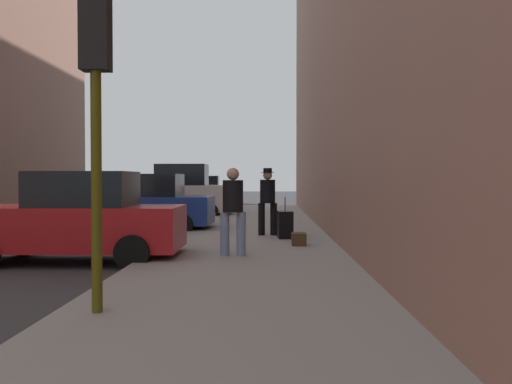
{
  "coord_description": "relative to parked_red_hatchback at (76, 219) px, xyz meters",
  "views": [
    {
      "loc": [
        6.42,
        -12.19,
        1.65
      ],
      "look_at": [
        6.04,
        5.48,
        1.23
      ],
      "focal_mm": 40.0,
      "sensor_mm": 36.0,
      "label": 1
    }
  ],
  "objects": [
    {
      "name": "parked_white_van",
      "position": [
        -0.0,
        12.77,
        0.18
      ],
      "size": [
        4.61,
        2.08,
        2.25
      ],
      "color": "silver",
      "rests_on": "ground_plane"
    },
    {
      "name": "fire_hydrant",
      "position": [
        1.8,
        7.89,
        -0.35
      ],
      "size": [
        0.42,
        0.22,
        0.7
      ],
      "color": "red",
      "rests_on": "sidewalk"
    },
    {
      "name": "parked_gray_coupe",
      "position": [
        -0.0,
        19.47,
        0.0
      ],
      "size": [
        4.27,
        2.19,
        1.79
      ],
      "color": "slate",
      "rests_on": "ground_plane"
    },
    {
      "name": "sidewalk",
      "position": [
        3.35,
        1.12,
        -0.77
      ],
      "size": [
        4.0,
        40.0,
        0.15
      ],
      "primitive_type": "cube",
      "color": "gray",
      "rests_on": "ground_plane"
    },
    {
      "name": "duffel_bag",
      "position": [
        4.46,
        1.71,
        -0.56
      ],
      "size": [
        0.32,
        0.44,
        0.28
      ],
      "color": "#472D19",
      "rests_on": "sidewalk"
    },
    {
      "name": "pedestrian_with_fedora",
      "position": [
        3.76,
        3.98,
        0.29
      ],
      "size": [
        0.51,
        0.43,
        1.78
      ],
      "color": "black",
      "rests_on": "sidewalk"
    },
    {
      "name": "pedestrian_in_jeans",
      "position": [
        3.09,
        -0.02,
        0.26
      ],
      "size": [
        0.5,
        0.41,
        1.71
      ],
      "color": "#728CB2",
      "rests_on": "sidewalk"
    },
    {
      "name": "rolling_suitcase",
      "position": [
        4.2,
        3.23,
        -0.36
      ],
      "size": [
        0.41,
        0.59,
        1.04
      ],
      "color": "black",
      "rests_on": "sidewalk"
    },
    {
      "name": "parked_red_hatchback",
      "position": [
        0.0,
        0.0,
        0.0
      ],
      "size": [
        4.21,
        2.08,
        1.79
      ],
      "color": "#B2191E",
      "rests_on": "ground_plane"
    },
    {
      "name": "parked_blue_sedan",
      "position": [
        -0.0,
        6.15,
        0.0
      ],
      "size": [
        4.24,
        2.14,
        1.79
      ],
      "color": "navy",
      "rests_on": "ground_plane"
    },
    {
      "name": "traffic_light",
      "position": [
        1.85,
        -4.75,
        1.91
      ],
      "size": [
        0.32,
        0.32,
        3.6
      ],
      "color": "#514C0F",
      "rests_on": "sidewalk"
    }
  ]
}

